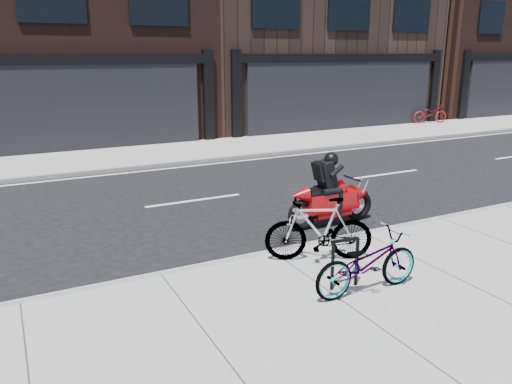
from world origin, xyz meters
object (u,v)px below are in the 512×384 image
bike_rack (345,259)px  bicycle_front (367,262)px  bicycle_rear (319,229)px  motorcycle (335,195)px  bicycle_far (430,114)px

bike_rack → bicycle_front: (0.20, -0.26, 0.00)m
bicycle_front → bicycle_rear: 1.29m
bicycle_rear → motorcycle: motorcycle is taller
bicycle_rear → bicycle_far: bearing=153.5°
bicycle_front → bicycle_rear: bearing=-0.7°
bike_rack → bicycle_far: bearing=40.8°
bicycle_front → bicycle_far: 19.33m
bike_rack → motorcycle: motorcycle is taller
bicycle_rear → bike_rack: bearing=11.6°
bicycle_front → bike_rack: bearing=38.7°
bike_rack → bicycle_rear: bearing=77.0°
bike_rack → motorcycle: size_ratio=0.37×
bicycle_rear → motorcycle: bearing=162.0°
bicycle_front → bicycle_far: (14.41, 12.88, 0.00)m
bike_rack → motorcycle: (1.76, 2.69, 0.05)m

